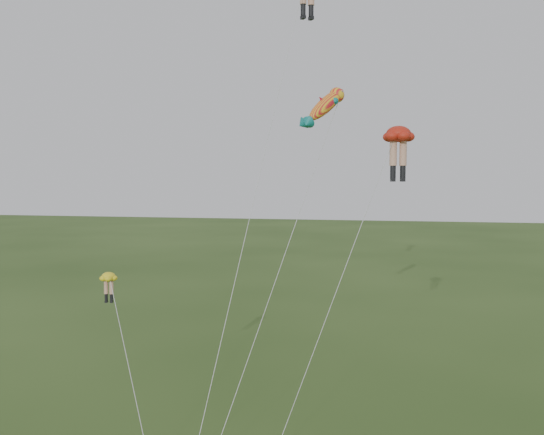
# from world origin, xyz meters

# --- Properties ---
(legs_kite_red_mid) EXTENTS (6.39, 5.36, 15.39)m
(legs_kite_red_mid) POSITION_xyz_m (7.34, 2.98, 14.61)
(legs_kite_red_mid) COLOR #B62112
(legs_kite_red_mid) RESTS_ON ground
(legs_kite_yellow) EXTENTS (4.74, 5.14, 7.96)m
(legs_kite_yellow) POSITION_xyz_m (-6.99, 0.78, 7.24)
(legs_kite_yellow) COLOR yellow
(legs_kite_yellow) RESTS_ON ground
(fish_kite) EXTENTS (5.47, 9.65, 18.09)m
(fish_kite) POSITION_xyz_m (3.47, 5.80, 16.73)
(fish_kite) COLOR yellow
(fish_kite) RESTS_ON ground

